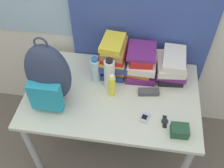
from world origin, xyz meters
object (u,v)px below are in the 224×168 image
object	(u,v)px
book_stack_center	(141,62)
sunglasses_case	(149,92)
water_bottle	(95,70)
cell_phone	(144,118)
sports_bottle	(109,73)
backpack	(48,76)
book_stack_right	(171,66)
sunscreen_bottle	(112,86)
book_stack_left	(114,57)
wristwatch	(165,121)
camera_pouch	(180,131)

from	to	relation	value
book_stack_center	sunglasses_case	bearing A→B (deg)	-69.74
book_stack_center	water_bottle	bearing A→B (deg)	-159.91
book_stack_center	cell_phone	xyz separation A→B (m)	(0.06, -0.43, -0.10)
book_stack_center	sports_bottle	world-z (taller)	sports_bottle
backpack	water_bottle	bearing A→B (deg)	42.34
book_stack_center	book_stack_right	world-z (taller)	book_stack_center
book_stack_center	sunscreen_bottle	xyz separation A→B (m)	(-0.18, -0.25, -0.02)
book_stack_center	book_stack_left	bearing A→B (deg)	179.87
sunglasses_case	wristwatch	xyz separation A→B (m)	(0.12, -0.23, -0.01)
book_stack_right	wristwatch	bearing A→B (deg)	-93.75
sunscreen_bottle	cell_phone	size ratio (longest dim) A/B	2.02
water_bottle	sports_bottle	xyz separation A→B (m)	(0.11, -0.04, 0.02)
book_stack_right	water_bottle	xyz separation A→B (m)	(-0.56, -0.12, -0.00)
sunscreen_bottle	wristwatch	size ratio (longest dim) A/B	1.92
sunglasses_case	wristwatch	world-z (taller)	sunglasses_case
sunscreen_bottle	book_stack_right	bearing A→B (deg)	31.26
book_stack_left	water_bottle	bearing A→B (deg)	-134.71
backpack	book_stack_right	world-z (taller)	backpack
book_stack_left	camera_pouch	size ratio (longest dim) A/B	2.52
book_stack_left	cell_phone	size ratio (longest dim) A/B	3.08
book_stack_left	wristwatch	xyz separation A→B (m)	(0.41, -0.44, -0.13)
water_bottle	cell_phone	distance (m)	0.51
cell_phone	sunglasses_case	size ratio (longest dim) A/B	0.60
backpack	camera_pouch	size ratio (longest dim) A/B	4.70
book_stack_center	camera_pouch	bearing A→B (deg)	-60.84
backpack	book_stack_right	bearing A→B (deg)	23.52
water_bottle	wristwatch	bearing A→B (deg)	-31.11
cell_phone	backpack	bearing A→B (deg)	173.58
book_stack_center	sunglasses_case	xyz separation A→B (m)	(0.08, -0.21, -0.09)
backpack	book_stack_left	bearing A→B (deg)	43.30
book_stack_right	water_bottle	bearing A→B (deg)	-167.99
water_bottle	sunscreen_bottle	world-z (taller)	water_bottle
book_stack_right	camera_pouch	distance (m)	0.52
book_stack_right	camera_pouch	size ratio (longest dim) A/B	2.52
water_bottle	sunscreen_bottle	bearing A→B (deg)	-41.40
book_stack_left	sunglasses_case	xyz separation A→B (m)	(0.29, -0.21, -0.12)
backpack	book_stack_left	xyz separation A→B (m)	(0.38, 0.36, -0.10)
sunglasses_case	backpack	bearing A→B (deg)	-167.30
book_stack_center	sunglasses_case	distance (m)	0.24
backpack	sunscreen_bottle	size ratio (longest dim) A/B	2.84
book_stack_left	sports_bottle	bearing A→B (deg)	-92.99
water_bottle	book_stack_left	bearing A→B (deg)	45.29
sports_bottle	sunscreen_bottle	xyz separation A→B (m)	(0.04, -0.09, -0.03)
water_bottle	sunglasses_case	xyz separation A→B (m)	(0.41, -0.09, -0.08)
book_stack_center	camera_pouch	xyz separation A→B (m)	(0.29, -0.52, -0.08)
book_stack_left	book_stack_right	xyz separation A→B (m)	(0.44, -0.00, -0.03)
camera_pouch	book_stack_center	bearing A→B (deg)	119.16
book_stack_right	camera_pouch	world-z (taller)	book_stack_right
book_stack_right	cell_phone	size ratio (longest dim) A/B	3.08
book_stack_right	cell_phone	xyz separation A→B (m)	(-0.16, -0.43, -0.10)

